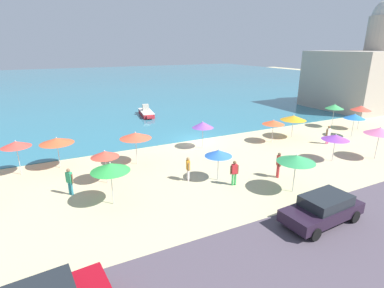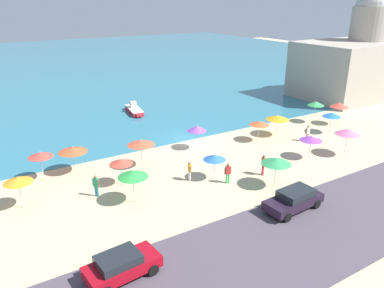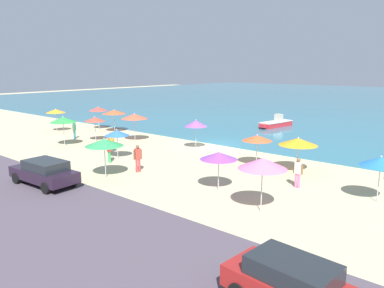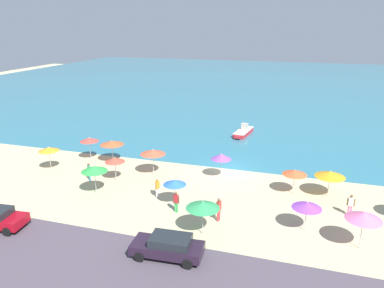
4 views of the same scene
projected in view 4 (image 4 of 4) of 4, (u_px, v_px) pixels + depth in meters
name	position (u px, v px, depth m)	size (l,w,h in m)	color
ground_plane	(231.00, 169.00, 37.00)	(160.00, 160.00, 0.00)	#C5B88D
sea	(278.00, 85.00, 86.97)	(150.00, 110.00, 0.05)	teal
coastal_road	(165.00, 285.00, 20.64)	(80.00, 8.00, 0.06)	#4D4450
beach_umbrella_1	(153.00, 152.00, 35.03)	(2.37, 2.37, 2.57)	#B2B2B7
beach_umbrella_2	(364.00, 216.00, 23.34)	(2.27, 2.27, 2.66)	#B2B2B7
beach_umbrella_4	(203.00, 205.00, 25.02)	(2.31, 2.31, 2.47)	#B2B2B7
beach_umbrella_5	(330.00, 174.00, 30.66)	(2.46, 2.46, 2.29)	#B2B2B7
beach_umbrella_6	(94.00, 169.00, 31.03)	(2.19, 2.19, 2.57)	#B2B2B7
beach_umbrella_7	(49.00, 149.00, 36.12)	(1.98, 1.98, 2.43)	#B2B2B7
beach_umbrella_8	(307.00, 205.00, 25.55)	(2.05, 2.05, 2.20)	#B2B2B7
beach_umbrella_9	(175.00, 182.00, 29.25)	(1.82, 1.82, 2.21)	#B2B2B7
beach_umbrella_10	(295.00, 172.00, 31.16)	(2.04, 2.04, 2.19)	#B2B2B7
beach_umbrella_11	(112.00, 143.00, 38.28)	(2.41, 2.41, 2.38)	#B2B2B7
beach_umbrella_12	(115.00, 160.00, 33.75)	(1.81, 1.81, 2.29)	#B2B2B7
beach_umbrella_13	(221.00, 157.00, 34.30)	(1.89, 1.89, 2.46)	#B2B2B7
beach_umbrella_15	(89.00, 140.00, 38.87)	(1.94, 1.94, 2.51)	#B2B2B7
bather_0	(157.00, 187.00, 30.82)	(0.31, 0.55, 1.67)	white
bather_1	(176.00, 201.00, 28.36)	(0.55, 0.31, 1.69)	green
bather_2	(351.00, 204.00, 27.84)	(0.57, 0.23, 1.72)	pink
bather_3	(89.00, 171.00, 34.09)	(0.40, 0.46, 1.72)	teal
bather_4	(219.00, 208.00, 27.09)	(0.34, 0.53, 1.80)	#E2383D
parked_car_2	(168.00, 246.00, 22.83)	(4.50, 2.13, 1.45)	black
skiff_nearshore	(243.00, 132.00, 48.16)	(2.05, 4.92, 1.39)	red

